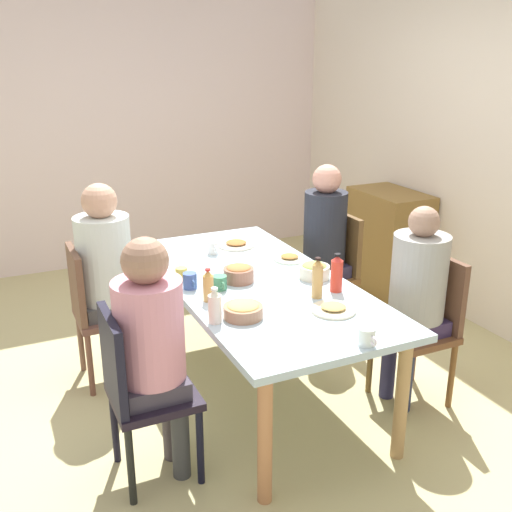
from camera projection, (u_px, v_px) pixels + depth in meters
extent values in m
plane|color=tan|center=(256.00, 387.00, 3.77)|extent=(6.60, 6.60, 0.00)
cube|color=silver|center=(134.00, 130.00, 5.75)|extent=(0.12, 4.15, 2.60)
cube|color=#AEC7D4|center=(256.00, 283.00, 3.54)|extent=(2.06, 0.97, 0.04)
cylinder|color=#B17B4E|center=(154.00, 295.00, 4.30)|extent=(0.07, 0.07, 0.69)
cylinder|color=#B4774B|center=(265.00, 439.00, 2.71)|extent=(0.07, 0.07, 0.69)
cylinder|color=#B07D55|center=(251.00, 279.00, 4.60)|extent=(0.07, 0.07, 0.69)
cylinder|color=tan|center=(402.00, 399.00, 3.02)|extent=(0.07, 0.07, 0.69)
cube|color=brown|center=(109.00, 315.00, 3.75)|extent=(0.40, 0.40, 0.04)
cylinder|color=brown|center=(81.00, 341.00, 3.90)|extent=(0.04, 0.04, 0.43)
cylinder|color=brown|center=(90.00, 364.00, 3.61)|extent=(0.04, 0.04, 0.43)
cylinder|color=brown|center=(132.00, 331.00, 4.04)|extent=(0.04, 0.04, 0.43)
cylinder|color=brown|center=(145.00, 353.00, 3.75)|extent=(0.04, 0.04, 0.43)
cube|color=brown|center=(76.00, 285.00, 3.60)|extent=(0.38, 0.04, 0.45)
cylinder|color=#494149|center=(125.00, 337.00, 3.93)|extent=(0.09, 0.09, 0.45)
cylinder|color=#3D3B42|center=(130.00, 348.00, 3.79)|extent=(0.09, 0.09, 0.45)
cube|color=#444344|center=(109.00, 306.00, 3.73)|extent=(0.30, 0.30, 0.10)
cylinder|color=silver|center=(104.00, 259.00, 3.63)|extent=(0.33, 0.33, 0.54)
sphere|color=tan|center=(99.00, 201.00, 3.51)|extent=(0.21, 0.21, 0.21)
cube|color=brown|center=(413.00, 334.00, 3.50)|extent=(0.40, 0.40, 0.04)
cylinder|color=brown|center=(452.00, 375.00, 3.49)|extent=(0.04, 0.04, 0.43)
cylinder|color=brown|center=(414.00, 350.00, 3.79)|extent=(0.04, 0.04, 0.43)
cylinder|color=brown|center=(405.00, 388.00, 3.36)|extent=(0.04, 0.04, 0.43)
cylinder|color=brown|center=(370.00, 361.00, 3.65)|extent=(0.04, 0.04, 0.43)
cube|color=brown|center=(441.00, 292.00, 3.49)|extent=(0.38, 0.04, 0.45)
cylinder|color=#2B324F|center=(405.00, 376.00, 3.46)|extent=(0.09, 0.09, 0.45)
cylinder|color=#29284D|center=(388.00, 364.00, 3.60)|extent=(0.09, 0.09, 0.45)
cube|color=#37294D|center=(414.00, 325.00, 3.48)|extent=(0.30, 0.30, 0.10)
cylinder|color=#9F9E99|center=(419.00, 277.00, 3.38)|extent=(0.32, 0.32, 0.50)
sphere|color=#A17B65|center=(424.00, 222.00, 3.27)|extent=(0.17, 0.17, 0.17)
cube|color=black|center=(154.00, 396.00, 2.87)|extent=(0.40, 0.40, 0.04)
cylinder|color=black|center=(115.00, 425.00, 3.02)|extent=(0.04, 0.04, 0.43)
cylinder|color=black|center=(131.00, 465.00, 2.73)|extent=(0.04, 0.04, 0.43)
cylinder|color=black|center=(178.00, 409.00, 3.16)|extent=(0.04, 0.04, 0.43)
cylinder|color=black|center=(200.00, 446.00, 2.87)|extent=(0.04, 0.04, 0.43)
cube|color=black|center=(113.00, 361.00, 2.72)|extent=(0.38, 0.04, 0.45)
cylinder|color=#40393D|center=(171.00, 420.00, 3.05)|extent=(0.09, 0.09, 0.45)
cylinder|color=#393A3D|center=(180.00, 437.00, 2.91)|extent=(0.09, 0.09, 0.45)
cube|color=#3B3644|center=(153.00, 385.00, 2.85)|extent=(0.30, 0.30, 0.10)
cylinder|color=pink|center=(149.00, 330.00, 2.75)|extent=(0.33, 0.33, 0.49)
sphere|color=#9B735B|center=(145.00, 261.00, 2.64)|extent=(0.22, 0.22, 0.22)
cube|color=brown|center=(323.00, 277.00, 4.38)|extent=(0.40, 0.40, 0.04)
cylinder|color=brown|center=(354.00, 310.00, 4.37)|extent=(0.04, 0.04, 0.43)
cylinder|color=brown|center=(329.00, 293.00, 4.67)|extent=(0.04, 0.04, 0.43)
cylinder|color=brown|center=(314.00, 318.00, 4.24)|extent=(0.04, 0.04, 0.43)
cylinder|color=brown|center=(291.00, 301.00, 4.53)|extent=(0.04, 0.04, 0.43)
cube|color=brown|center=(345.00, 244.00, 4.37)|extent=(0.38, 0.04, 0.45)
cylinder|color=#25304F|center=(316.00, 310.00, 4.34)|extent=(0.09, 0.09, 0.45)
cylinder|color=#2F2A48|center=(305.00, 302.00, 4.48)|extent=(0.09, 0.09, 0.45)
cube|color=#312C46|center=(323.00, 270.00, 4.36)|extent=(0.30, 0.30, 0.10)
cylinder|color=#222530|center=(325.00, 228.00, 4.26)|extent=(0.31, 0.31, 0.53)
sphere|color=tan|center=(327.00, 179.00, 4.14)|extent=(0.20, 0.20, 0.20)
cylinder|color=silver|center=(236.00, 245.00, 4.14)|extent=(0.26, 0.26, 0.01)
ellipsoid|color=#A76632|center=(236.00, 242.00, 4.13)|extent=(0.14, 0.14, 0.02)
cylinder|color=silver|center=(290.00, 259.00, 3.86)|extent=(0.20, 0.20, 0.01)
ellipsoid|color=#A77036|center=(290.00, 256.00, 3.85)|extent=(0.11, 0.11, 0.02)
cylinder|color=#EAE3C3|center=(333.00, 310.00, 3.10)|extent=(0.24, 0.24, 0.01)
ellipsoid|color=tan|center=(333.00, 306.00, 3.09)|extent=(0.13, 0.13, 0.02)
cylinder|color=#9B6C4F|center=(243.00, 312.00, 3.02)|extent=(0.20, 0.20, 0.06)
ellipsoid|color=tan|center=(243.00, 306.00, 3.01)|extent=(0.16, 0.16, 0.04)
cylinder|color=#925E49|center=(239.00, 275.00, 3.49)|extent=(0.18, 0.18, 0.08)
ellipsoid|color=#B5713E|center=(239.00, 268.00, 3.48)|extent=(0.14, 0.14, 0.04)
cylinder|color=beige|center=(314.00, 272.00, 3.55)|extent=(0.18, 0.18, 0.08)
ellipsoid|color=#8AA651|center=(314.00, 266.00, 3.54)|extent=(0.15, 0.15, 0.04)
cylinder|color=#3C569B|center=(190.00, 281.00, 3.39)|extent=(0.08, 0.08, 0.09)
torus|color=#3A5996|center=(193.00, 284.00, 3.34)|extent=(0.05, 0.01, 0.05)
cylinder|color=white|center=(367.00, 337.00, 2.73)|extent=(0.08, 0.08, 0.09)
torus|color=white|center=(373.00, 341.00, 2.69)|extent=(0.05, 0.01, 0.05)
cylinder|color=#DDCB53|center=(181.00, 274.00, 3.51)|extent=(0.07, 0.07, 0.08)
torus|color=#E5C651|center=(184.00, 276.00, 3.47)|extent=(0.05, 0.01, 0.05)
cylinder|color=white|center=(213.00, 247.00, 3.97)|extent=(0.07, 0.07, 0.09)
torus|color=white|center=(215.00, 249.00, 3.93)|extent=(0.05, 0.01, 0.05)
cylinder|color=#40835D|center=(219.00, 283.00, 3.38)|extent=(0.09, 0.09, 0.08)
torus|color=#498A65|center=(223.00, 286.00, 3.33)|extent=(0.05, 0.01, 0.05)
cylinder|color=tan|center=(317.00, 281.00, 3.25)|extent=(0.06, 0.06, 0.19)
cone|color=#C48E45|center=(318.00, 262.00, 3.21)|extent=(0.05, 0.05, 0.03)
cylinder|color=black|center=(318.00, 259.00, 3.20)|extent=(0.03, 0.03, 0.01)
cylinder|color=red|center=(337.00, 276.00, 3.33)|extent=(0.07, 0.07, 0.18)
cone|color=red|center=(337.00, 258.00, 3.30)|extent=(0.06, 0.06, 0.03)
cylinder|color=black|center=(338.00, 255.00, 3.29)|extent=(0.03, 0.03, 0.01)
cylinder|color=silver|center=(215.00, 309.00, 2.95)|extent=(0.07, 0.07, 0.15)
cone|color=silver|center=(214.00, 293.00, 2.92)|extent=(0.06, 0.06, 0.03)
cylinder|color=white|center=(214.00, 289.00, 2.92)|extent=(0.03, 0.03, 0.01)
cylinder|color=tan|center=(208.00, 288.00, 3.21)|extent=(0.06, 0.06, 0.15)
cone|color=gold|center=(208.00, 273.00, 3.18)|extent=(0.05, 0.05, 0.03)
cylinder|color=red|center=(208.00, 270.00, 3.17)|extent=(0.03, 0.03, 0.01)
cube|color=olive|center=(387.00, 243.00, 5.14)|extent=(0.70, 0.44, 0.90)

